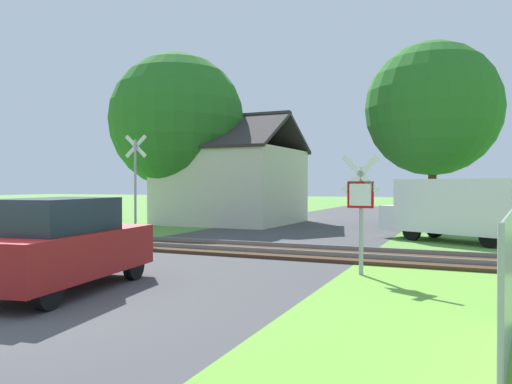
{
  "coord_description": "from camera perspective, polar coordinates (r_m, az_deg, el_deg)",
  "views": [
    {
      "loc": [
        6.85,
        -5.9,
        2.03
      ],
      "look_at": [
        0.5,
        9.0,
        1.8
      ],
      "focal_mm": 35.0,
      "sensor_mm": 36.0,
      "label": 1
    }
  ],
  "objects": [
    {
      "name": "ground_plane",
      "position": [
        9.26,
        -26.09,
        -11.92
      ],
      "size": [
        160.0,
        160.0,
        0.0
      ],
      "primitive_type": "plane",
      "color": "#5B933D"
    },
    {
      "name": "mail_truck",
      "position": [
        19.11,
        21.82,
        -1.62
      ],
      "size": [
        5.21,
        3.88,
        2.24
      ],
      "rotation": [
        0.0,
        0.0,
        1.1
      ],
      "color": "white",
      "rests_on": "ground"
    },
    {
      "name": "parked_car",
      "position": [
        10.21,
        -21.18,
        -5.62
      ],
      "size": [
        2.13,
        4.17,
        1.78
      ],
      "rotation": [
        0.0,
        0.0,
        0.13
      ],
      "color": "maroon",
      "rests_on": "ground"
    },
    {
      "name": "rail_track",
      "position": [
        15.62,
        -3.15,
        -6.44
      ],
      "size": [
        60.0,
        2.6,
        0.22
      ],
      "color": "#422D1E",
      "rests_on": "ground"
    },
    {
      "name": "house",
      "position": [
        26.63,
        -2.74,
        0.96
      ],
      "size": [
        6.82,
        6.92,
        5.8
      ],
      "rotation": [
        0.0,
        0.0,
        -0.02
      ],
      "color": "beige",
      "rests_on": "ground"
    },
    {
      "name": "crossing_sign_far",
      "position": [
        19.39,
        -13.62,
        1.44
      ],
      "size": [
        0.87,
        0.2,
        3.93
      ],
      "rotation": [
        0.0,
        0.0,
        0.19
      ],
      "color": "#9E9EA5",
      "rests_on": "ground"
    },
    {
      "name": "fence_panel",
      "position": [
        6.62,
        26.91,
        -9.53
      ],
      "size": [
        0.41,
        3.46,
        1.7
      ],
      "rotation": [
        0.0,
        0.0,
        1.47
      ],
      "color": "#9E9EA5",
      "rests_on": "ground"
    },
    {
      "name": "road_asphalt",
      "position": [
        10.65,
        -17.79,
        -10.19
      ],
      "size": [
        8.37,
        80.0,
        0.01
      ],
      "primitive_type": "cube",
      "color": "#424244",
      "rests_on": "ground"
    },
    {
      "name": "stop_sign_near",
      "position": [
        11.42,
        11.89,
        -1.38
      ],
      "size": [
        0.88,
        0.17,
        2.71
      ],
      "rotation": [
        0.0,
        0.0,
        3.05
      ],
      "color": "#9E9EA5",
      "rests_on": "ground"
    },
    {
      "name": "tree_left",
      "position": [
        26.93,
        -9.0,
        8.0
      ],
      "size": [
        7.1,
        7.1,
        8.96
      ],
      "color": "#513823",
      "rests_on": "ground"
    },
    {
      "name": "tree_right",
      "position": [
        24.1,
        19.54,
        8.92
      ],
      "size": [
        6.0,
        6.0,
        8.46
      ],
      "color": "#513823",
      "rests_on": "ground"
    }
  ]
}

